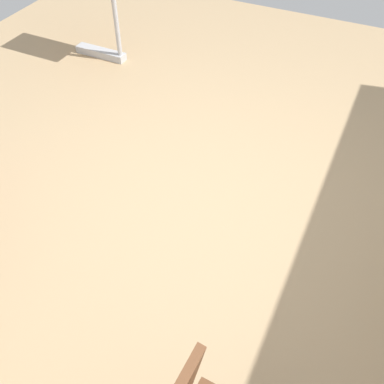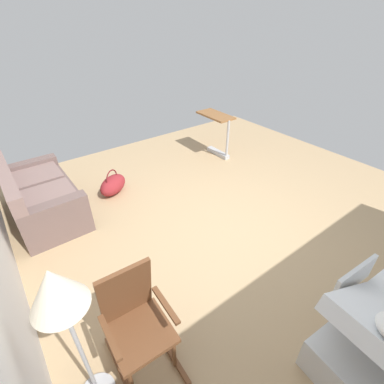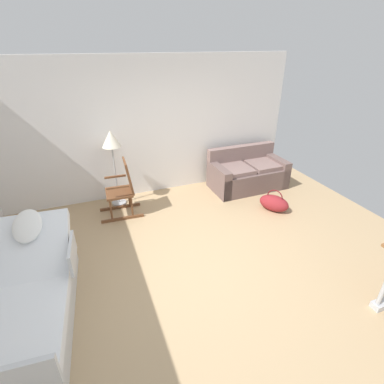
{
  "view_description": "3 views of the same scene",
  "coord_description": "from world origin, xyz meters",
  "px_view_note": "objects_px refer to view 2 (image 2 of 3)",
  "views": [
    {
      "loc": [
        -0.94,
        2.19,
        2.47
      ],
      "look_at": [
        -0.25,
        0.72,
        0.83
      ],
      "focal_mm": 41.51,
      "sensor_mm": 36.0,
      "label": 1
    },
    {
      "loc": [
        -2.06,
        2.19,
        2.63
      ],
      "look_at": [
        0.28,
        0.43,
        0.69
      ],
      "focal_mm": 26.05,
      "sensor_mm": 36.0,
      "label": 2
    },
    {
      "loc": [
        -1.26,
        -3.0,
        2.87
      ],
      "look_at": [
        0.21,
        0.79,
        0.75
      ],
      "focal_mm": 26.98,
      "sensor_mm": 36.0,
      "label": 3
    }
  ],
  "objects_px": {
    "rocking_chair": "(136,323)",
    "overbed_table": "(217,130)",
    "floor_lamp": "(59,300)",
    "couch": "(41,198)",
    "duffel_bag": "(113,185)"
  },
  "relations": [
    {
      "from": "rocking_chair",
      "to": "overbed_table",
      "type": "distance_m",
      "value": 4.31
    },
    {
      "from": "floor_lamp",
      "to": "couch",
      "type": "bearing_deg",
      "value": -5.48
    },
    {
      "from": "floor_lamp",
      "to": "duffel_bag",
      "type": "bearing_deg",
      "value": -26.24
    },
    {
      "from": "rocking_chair",
      "to": "duffel_bag",
      "type": "distance_m",
      "value": 2.83
    },
    {
      "from": "floor_lamp",
      "to": "overbed_table",
      "type": "height_order",
      "value": "floor_lamp"
    },
    {
      "from": "rocking_chair",
      "to": "couch",
      "type": "bearing_deg",
      "value": 3.49
    },
    {
      "from": "rocking_chair",
      "to": "floor_lamp",
      "type": "xyz_separation_m",
      "value": [
        -0.05,
        0.43,
        0.72
      ]
    },
    {
      "from": "rocking_chair",
      "to": "duffel_bag",
      "type": "relative_size",
      "value": 1.63
    },
    {
      "from": "couch",
      "to": "floor_lamp",
      "type": "relative_size",
      "value": 1.09
    },
    {
      "from": "rocking_chair",
      "to": "floor_lamp",
      "type": "relative_size",
      "value": 0.71
    },
    {
      "from": "rocking_chair",
      "to": "duffel_bag",
      "type": "xyz_separation_m",
      "value": [
        2.66,
        -0.91,
        -0.35
      ]
    },
    {
      "from": "couch",
      "to": "overbed_table",
      "type": "bearing_deg",
      "value": -88.99
    },
    {
      "from": "duffel_bag",
      "to": "overbed_table",
      "type": "bearing_deg",
      "value": -87.56
    },
    {
      "from": "overbed_table",
      "to": "duffel_bag",
      "type": "xyz_separation_m",
      "value": [
        -0.1,
        2.4,
        -0.38
      ]
    },
    {
      "from": "duffel_bag",
      "to": "couch",
      "type": "bearing_deg",
      "value": 87.79
    }
  ]
}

